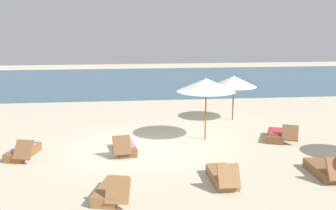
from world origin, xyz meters
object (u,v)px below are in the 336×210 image
at_px(lounger_2, 23,152).
at_px(lounger_5, 223,177).
at_px(lounger_1, 112,191).
at_px(lounger_4, 324,170).
at_px(lounger_3, 125,147).
at_px(umbrella_0, 234,81).
at_px(lounger_0, 277,135).
at_px(umbrella_1, 206,85).

relative_size(lounger_2, lounger_5, 1.07).
relative_size(lounger_1, lounger_5, 1.05).
xyz_separation_m(lounger_1, lounger_4, (6.04, 0.78, -0.00)).
bearing_deg(lounger_4, lounger_3, 153.10).
distance_m(lounger_1, lounger_4, 6.09).
relative_size(lounger_3, lounger_5, 1.03).
distance_m(umbrella_0, lounger_0, 3.75).
height_order(umbrella_1, lounger_2, umbrella_1).
height_order(lounger_4, lounger_5, lounger_5).
bearing_deg(lounger_0, lounger_2, -173.89).
distance_m(umbrella_1, lounger_0, 3.30).
bearing_deg(umbrella_0, lounger_5, -107.64).
bearing_deg(lounger_5, umbrella_1, 84.57).
bearing_deg(lounger_5, lounger_3, 131.04).
relative_size(umbrella_1, lounger_0, 1.29).
bearing_deg(lounger_3, lounger_5, -48.96).
relative_size(lounger_0, lounger_4, 1.07).
height_order(lounger_1, lounger_4, lounger_1).
xyz_separation_m(umbrella_1, lounger_3, (-3.04, -1.21, -1.90)).
bearing_deg(lounger_3, lounger_1, -95.85).
bearing_deg(lounger_4, lounger_1, -172.61).
relative_size(umbrella_0, lounger_1, 1.18).
relative_size(umbrella_0, lounger_3, 1.20).
bearing_deg(lounger_4, lounger_5, -177.11).
xyz_separation_m(umbrella_1, lounger_2, (-6.35, -1.31, -1.90)).
height_order(umbrella_0, umbrella_1, umbrella_1).
height_order(umbrella_0, lounger_1, umbrella_0).
bearing_deg(lounger_4, umbrella_0, 96.05).
height_order(lounger_2, lounger_5, lounger_5).
bearing_deg(lounger_5, umbrella_0, 72.36).
xyz_separation_m(lounger_0, lounger_3, (-5.72, -0.86, 0.00)).
bearing_deg(umbrella_0, lounger_2, -152.61).
distance_m(lounger_0, lounger_4, 3.74).
xyz_separation_m(umbrella_0, umbrella_1, (-1.88, -2.95, 0.31)).
bearing_deg(lounger_3, umbrella_1, 21.70).
bearing_deg(umbrella_1, lounger_0, -7.42).
bearing_deg(lounger_2, lounger_0, 6.11).
distance_m(lounger_0, lounger_3, 5.78).
relative_size(lounger_2, lounger_4, 1.05).
xyz_separation_m(lounger_1, lounger_5, (3.01, 0.63, -0.00)).
bearing_deg(umbrella_1, lounger_1, -125.04).
relative_size(umbrella_0, lounger_2, 1.16).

